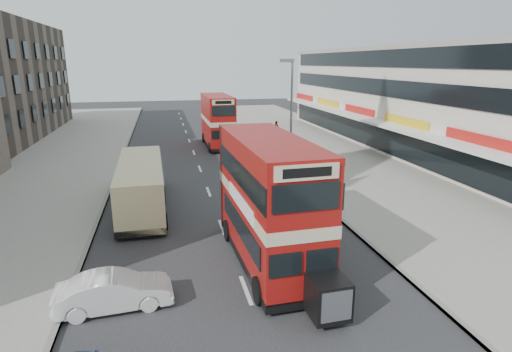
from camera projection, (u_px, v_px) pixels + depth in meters
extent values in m
plane|color=#28282B|center=(258.00, 323.00, 13.03)|extent=(160.00, 160.00, 0.00)
cube|color=#28282B|center=(200.00, 169.00, 31.85)|extent=(12.00, 90.00, 0.01)
cube|color=gray|center=(345.00, 160.00, 34.36)|extent=(12.00, 90.00, 0.15)
cube|color=gray|center=(29.00, 177.00, 29.30)|extent=(12.00, 90.00, 0.15)
cube|color=gray|center=(117.00, 172.00, 30.54)|extent=(0.20, 90.00, 0.16)
cube|color=gray|center=(277.00, 164.00, 33.12)|extent=(0.20, 90.00, 0.16)
cube|color=beige|center=(423.00, 102.00, 36.76)|extent=(8.00, 46.00, 9.00)
cube|color=black|center=(378.00, 136.00, 36.68)|extent=(0.10, 44.00, 2.40)
cube|color=gray|center=(428.00, 47.00, 35.54)|extent=(8.20, 46.20, 0.40)
cube|color=white|center=(371.00, 120.00, 36.12)|extent=(1.80, 44.00, 0.20)
cylinder|color=slate|center=(291.00, 117.00, 30.30)|extent=(0.16, 0.16, 8.00)
cube|color=slate|center=(287.00, 61.00, 29.16)|extent=(1.00, 0.20, 0.25)
cube|color=black|center=(268.00, 253.00, 17.03)|extent=(2.77, 7.90, 0.34)
cube|color=maroon|center=(268.00, 227.00, 16.72)|extent=(2.75, 7.90, 2.15)
cube|color=beige|center=(268.00, 198.00, 16.40)|extent=(2.79, 7.94, 0.44)
cube|color=maroon|center=(269.00, 169.00, 16.09)|extent=(2.75, 7.90, 2.05)
cube|color=maroon|center=(269.00, 141.00, 15.80)|extent=(2.77, 7.92, 0.24)
cube|color=black|center=(328.00, 297.00, 12.86)|extent=(1.22, 1.22, 1.27)
cube|color=black|center=(218.00, 143.00, 40.39)|extent=(2.45, 7.46, 0.32)
cube|color=maroon|center=(218.00, 131.00, 40.09)|extent=(2.43, 7.46, 2.04)
cube|color=beige|center=(218.00, 119.00, 39.79)|extent=(2.47, 7.50, 0.42)
cube|color=maroon|center=(217.00, 108.00, 39.49)|extent=(2.43, 7.46, 1.95)
cube|color=maroon|center=(217.00, 96.00, 39.21)|extent=(2.45, 7.48, 0.23)
cube|color=black|center=(232.00, 146.00, 36.38)|extent=(1.13, 1.13, 1.21)
cube|color=black|center=(142.00, 202.00, 23.19)|extent=(2.53, 9.26, 0.37)
cube|color=#C7B880|center=(141.00, 184.00, 22.91)|extent=(2.51, 9.26, 2.39)
imported|color=white|center=(114.00, 291.00, 13.68)|extent=(3.83, 1.57, 1.23)
imported|color=maroon|center=(287.00, 171.00, 28.33)|extent=(5.16, 2.49, 1.45)
imported|color=orange|center=(267.00, 154.00, 33.70)|extent=(5.07, 2.80, 1.34)
imported|color=teal|center=(234.00, 136.00, 42.63)|extent=(3.49, 1.57, 1.16)
imported|color=gray|center=(333.00, 168.00, 28.44)|extent=(0.68, 0.58, 1.55)
imported|color=gray|center=(276.00, 129.00, 44.05)|extent=(1.09, 0.88, 1.73)
imported|color=gray|center=(260.00, 157.00, 33.59)|extent=(0.82, 1.82, 0.93)
imported|color=black|center=(260.00, 148.00, 33.39)|extent=(0.68, 0.49, 1.74)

